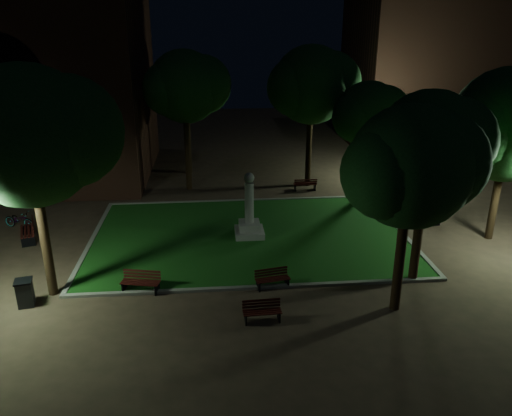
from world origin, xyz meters
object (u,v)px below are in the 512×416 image
(bench_near_right, at_px, (272,279))
(bench_west_near, at_px, (141,282))
(bench_left_side, at_px, (29,231))
(monument, at_px, (249,219))
(bench_right_side, at_px, (429,215))
(trash_bin, at_px, (25,293))
(bench_near_left, at_px, (262,311))
(bench_far_side, at_px, (305,185))
(bicycle, at_px, (19,220))

(bench_near_right, height_order, bench_west_near, bench_west_near)
(bench_west_near, bearing_deg, bench_left_side, 150.14)
(monument, relative_size, bench_left_side, 1.71)
(bench_right_side, height_order, trash_bin, trash_bin)
(bench_west_near, bearing_deg, bench_near_left, -16.30)
(bench_near_right, height_order, trash_bin, trash_bin)
(monument, height_order, bench_far_side, monument)
(bench_near_right, bearing_deg, bicycle, 138.37)
(bench_left_side, bearing_deg, bicycle, -166.85)
(bench_far_side, distance_m, bicycle, 16.34)
(bench_near_right, relative_size, bench_left_side, 0.77)
(bench_near_left, distance_m, bench_near_right, 2.40)
(bench_left_side, xyz_separation_m, bench_far_side, (14.65, 6.25, -0.09))
(bench_left_side, distance_m, bicycle, 1.91)
(bench_near_left, relative_size, bench_right_side, 0.96)
(bench_near_left, bearing_deg, bicycle, 137.90)
(monument, distance_m, bench_near_right, 5.07)
(bench_near_right, distance_m, bench_left_side, 12.45)
(trash_bin, bearing_deg, monument, 32.29)
(bench_near_right, distance_m, trash_bin, 9.31)
(monument, xyz_separation_m, trash_bin, (-8.78, -5.55, -0.42))
(monument, bearing_deg, bench_right_side, 6.44)
(trash_bin, bearing_deg, bench_left_side, 106.86)
(bench_west_near, height_order, bicycle, bicycle)
(bench_near_right, bearing_deg, monument, 84.86)
(bench_near_left, bearing_deg, bench_near_right, 71.75)
(monument, relative_size, bench_right_side, 2.23)
(bench_right_side, distance_m, bicycle, 21.24)
(bench_left_side, relative_size, bench_right_side, 1.31)
(bench_west_near, relative_size, bench_left_side, 0.85)
(bench_left_side, height_order, trash_bin, trash_bin)
(bench_near_right, xyz_separation_m, bench_left_side, (-11.14, 5.56, 0.10))
(monument, height_order, bench_near_right, monument)
(bench_right_side, height_order, bench_far_side, bench_far_side)
(bench_right_side, height_order, bicycle, bicycle)
(bench_right_side, bearing_deg, trash_bin, 99.33)
(bench_left_side, bearing_deg, bench_right_side, 72.58)
(bicycle, bearing_deg, bench_far_side, -52.67)
(monument, bearing_deg, bench_near_left, -90.99)
(bench_right_side, distance_m, bench_far_side, 7.97)
(monument, height_order, bench_right_side, monument)
(bench_right_side, xyz_separation_m, trash_bin, (-18.34, -6.63, 0.18))
(bench_near_left, xyz_separation_m, bench_near_right, (0.65, 2.31, 0.00))
(bench_west_near, relative_size, trash_bin, 1.51)
(bench_west_near, xyz_separation_m, trash_bin, (-4.14, -0.68, 0.14))
(bench_west_near, xyz_separation_m, bench_left_side, (-5.98, 5.41, 0.07))
(bench_near_right, bearing_deg, bench_west_near, 167.31)
(monument, xyz_separation_m, bench_far_side, (4.03, 6.80, -0.59))
(bench_near_left, distance_m, bench_left_side, 13.12)
(bench_near_left, relative_size, bench_near_right, 0.96)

